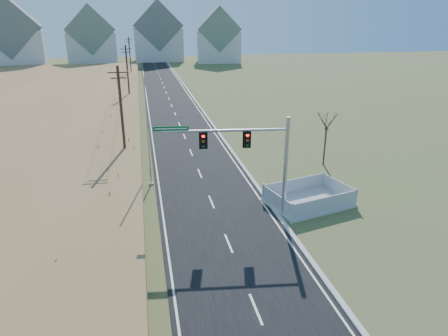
# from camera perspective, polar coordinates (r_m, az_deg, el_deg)

# --- Properties ---
(ground) EXTENTS (260.00, 260.00, 0.00)m
(ground) POSITION_cam_1_polar(r_m,az_deg,el_deg) (26.52, -0.27, -8.63)
(ground) COLOR #505D2D
(ground) RESTS_ON ground
(road) EXTENTS (8.00, 180.00, 0.06)m
(road) POSITION_cam_1_polar(r_m,az_deg,el_deg) (73.97, -8.13, 10.33)
(road) COLOR black
(road) RESTS_ON ground
(curb) EXTENTS (0.30, 180.00, 0.18)m
(curb) POSITION_cam_1_polar(r_m,az_deg,el_deg) (74.33, -4.89, 10.56)
(curb) COLOR #B2AFA8
(curb) RESTS_ON ground
(reed_marsh) EXTENTS (38.00, 110.00, 1.30)m
(reed_marsh) POSITION_cam_1_polar(r_m,az_deg,el_deg) (66.77, -28.66, 7.48)
(reed_marsh) COLOR olive
(reed_marsh) RESTS_ON ground
(utility_pole_near) EXTENTS (1.80, 0.26, 9.00)m
(utility_pole_near) POSITION_cam_1_polar(r_m,az_deg,el_deg) (38.63, -14.42, 7.60)
(utility_pole_near) COLOR #422D1E
(utility_pole_near) RESTS_ON ground
(utility_pole_mid) EXTENTS (1.80, 0.26, 9.00)m
(utility_pole_mid) POSITION_cam_1_polar(r_m,az_deg,el_deg) (68.22, -13.61, 13.08)
(utility_pole_mid) COLOR #422D1E
(utility_pole_mid) RESTS_ON ground
(utility_pole_far) EXTENTS (1.80, 0.26, 9.00)m
(utility_pole_far) POSITION_cam_1_polar(r_m,az_deg,el_deg) (98.06, -13.28, 15.23)
(utility_pole_far) COLOR #422D1E
(utility_pole_far) RESTS_ON ground
(condo_nw) EXTENTS (17.69, 13.38, 19.05)m
(condo_nw) POSITION_cam_1_polar(r_m,az_deg,el_deg) (127.27, -28.11, 15.94)
(condo_nw) COLOR silver
(condo_nw) RESTS_ON ground
(condo_nnw) EXTENTS (14.93, 11.17, 17.03)m
(condo_nnw) POSITION_cam_1_polar(r_m,az_deg,el_deg) (131.51, -18.40, 16.98)
(condo_nnw) COLOR silver
(condo_nnw) RESTS_ON ground
(condo_n) EXTENTS (15.27, 10.20, 18.54)m
(condo_n) POSITION_cam_1_polar(r_m,az_deg,el_deg) (134.96, -9.39, 18.07)
(condo_n) COLOR silver
(condo_n) RESTS_ON ground
(condo_ne) EXTENTS (14.12, 10.51, 16.52)m
(condo_ne) POSITION_cam_1_polar(r_m,az_deg,el_deg) (129.20, -0.78, 17.88)
(condo_ne) COLOR silver
(condo_ne) RESTS_ON ground
(traffic_signal_mast) EXTENTS (8.81, 1.41, 7.06)m
(traffic_signal_mast) POSITION_cam_1_polar(r_m,az_deg,el_deg) (26.31, 4.91, 1.44)
(traffic_signal_mast) COLOR #9EA0A5
(traffic_signal_mast) RESTS_ON ground
(fence_enclosure) EXTENTS (6.67, 5.31, 1.34)m
(fence_enclosure) POSITION_cam_1_polar(r_m,az_deg,el_deg) (30.32, 11.96, -4.60)
(fence_enclosure) COLOR #B7B5AD
(fence_enclosure) RESTS_ON ground
(open_sign) EXTENTS (0.49, 0.28, 0.65)m
(open_sign) POSITION_cam_1_polar(r_m,az_deg,el_deg) (29.15, 7.68, -5.22)
(open_sign) COLOR white
(open_sign) RESTS_ON ground
(flagpole) EXTENTS (0.40, 0.40, 8.87)m
(flagpole) POSITION_cam_1_polar(r_m,az_deg,el_deg) (32.51, -10.74, 3.40)
(flagpole) COLOR #B7B5AD
(flagpole) RESTS_ON ground
(bare_tree) EXTENTS (2.02, 2.02, 5.36)m
(bare_tree) POSITION_cam_1_polar(r_m,az_deg,el_deg) (37.61, 14.53, 6.68)
(bare_tree) COLOR #4C3F33
(bare_tree) RESTS_ON ground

